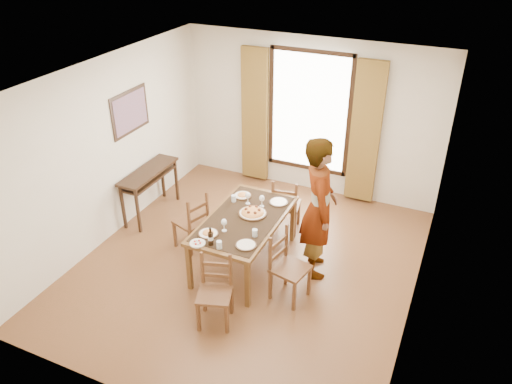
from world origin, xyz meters
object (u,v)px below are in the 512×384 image
at_px(console_table, 149,177).
at_px(man, 319,208).
at_px(dining_table, 244,222).
at_px(pasta_platter, 253,211).

xyz_separation_m(console_table, man, (2.92, -0.30, 0.32)).
relative_size(dining_table, man, 0.86).
distance_m(man, pasta_platter, 0.93).
relative_size(console_table, pasta_platter, 3.00).
bearing_deg(man, dining_table, 83.11).
bearing_deg(dining_table, pasta_platter, 64.33).
height_order(console_table, man, man).
xyz_separation_m(console_table, pasta_platter, (2.03, -0.45, 0.12)).
bearing_deg(console_table, pasta_platter, -12.37).
bearing_deg(dining_table, man, 16.02).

